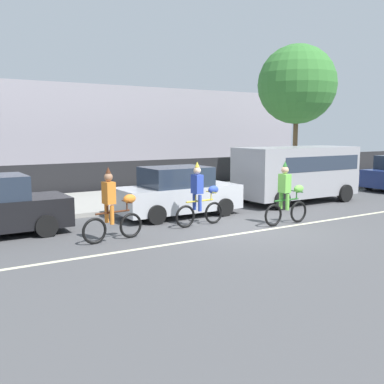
# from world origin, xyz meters

# --- Properties ---
(ground_plane) EXTENTS (80.00, 80.00, 0.00)m
(ground_plane) POSITION_xyz_m (0.00, 0.00, 0.00)
(ground_plane) COLOR #4C4C4F
(road_centre_line) EXTENTS (36.00, 0.14, 0.01)m
(road_centre_line) POSITION_xyz_m (0.00, -0.50, 0.00)
(road_centre_line) COLOR beige
(road_centre_line) RESTS_ON ground
(sidewalk_curb) EXTENTS (60.00, 5.00, 0.15)m
(sidewalk_curb) POSITION_xyz_m (0.00, 6.50, 0.07)
(sidewalk_curb) COLOR #9E9B93
(sidewalk_curb) RESTS_ON ground
(fence_line) EXTENTS (40.00, 0.08, 1.40)m
(fence_line) POSITION_xyz_m (0.00, 9.40, 0.70)
(fence_line) COLOR black
(fence_line) RESTS_ON ground
(building_backdrop) EXTENTS (28.00, 8.00, 5.35)m
(building_backdrop) POSITION_xyz_m (1.19, 18.00, 2.68)
(building_backdrop) COLOR #99939E
(building_backdrop) RESTS_ON ground
(parade_cyclist_orange) EXTENTS (1.72, 0.51, 1.92)m
(parade_cyclist_orange) POSITION_xyz_m (-4.07, 0.59, 0.84)
(parade_cyclist_orange) COLOR black
(parade_cyclist_orange) RESTS_ON ground
(parade_cyclist_cobalt) EXTENTS (1.72, 0.50, 1.92)m
(parade_cyclist_cobalt) POSITION_xyz_m (-1.17, 0.98, 0.84)
(parade_cyclist_cobalt) COLOR black
(parade_cyclist_cobalt) RESTS_ON ground
(parade_cyclist_lime) EXTENTS (1.72, 0.50, 1.92)m
(parade_cyclist_lime) POSITION_xyz_m (1.15, -0.25, 0.84)
(parade_cyclist_lime) COLOR black
(parade_cyclist_lime) RESTS_ON ground
(parked_van_grey) EXTENTS (5.00, 2.22, 2.18)m
(parked_van_grey) POSITION_xyz_m (4.54, 2.70, 1.28)
(parked_van_grey) COLOR #99999E
(parked_van_grey) RESTS_ON ground
(parked_car_silver) EXTENTS (4.10, 1.92, 1.64)m
(parked_car_silver) POSITION_xyz_m (-0.96, 2.67, 0.78)
(parked_car_silver) COLOR #B7BABF
(parked_car_silver) RESTS_ON ground
(street_tree_near_lamp) EXTENTS (3.94, 3.94, 6.93)m
(street_tree_near_lamp) POSITION_xyz_m (8.30, 6.67, 5.10)
(street_tree_near_lamp) COLOR brown
(street_tree_near_lamp) RESTS_ON sidewalk_curb
(pedestrian_onlooker) EXTENTS (0.32, 0.20, 1.62)m
(pedestrian_onlooker) POSITION_xyz_m (5.61, 5.72, 1.01)
(pedestrian_onlooker) COLOR #33333D
(pedestrian_onlooker) RESTS_ON sidewalk_curb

